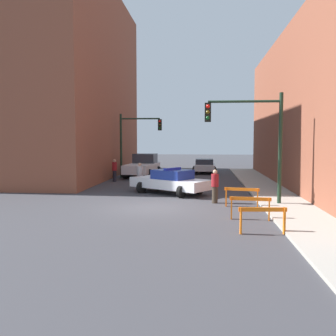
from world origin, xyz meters
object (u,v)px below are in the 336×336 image
Objects in this scene: police_car at (171,181)px; pedestrian_crossing at (140,175)px; barrier_back at (242,194)px; traffic_light_far at (134,136)px; white_truck at (143,166)px; barrier_mid at (250,204)px; pedestrian_corner at (115,170)px; pedestrian_sidewalk at (215,186)px; traffic_light_near at (255,131)px; barrier_front at (263,216)px; parked_car_near at (204,166)px.

pedestrian_crossing reaches higher than police_car.
barrier_back is at bearing -103.52° from police_car.
white_truck is at bearing 63.55° from traffic_light_far.
barrier_mid is at bearing -124.39° from pedestrian_crossing.
traffic_light_far is at bearing 34.65° from pedestrian_crossing.
pedestrian_corner is 11.33m from pedestrian_sidewalk.
pedestrian_corner is (-2.57, 3.96, 0.00)m from pedestrian_crossing.
traffic_light_near is 3.28× the size of barrier_back.
pedestrian_sidewalk reaches higher than barrier_front.
parked_car_near is 2.59× the size of pedestrian_sidewalk.
traffic_light_near is 17.25m from parked_car_near.
pedestrian_crossing reaches higher than barrier_back.
police_car is 3.09× the size of barrier_front.
white_truck is (-7.50, 13.14, -2.62)m from traffic_light_near.
pedestrian_crossing is (-6.43, 5.26, -2.67)m from traffic_light_near.
police_car is 9.70m from barrier_front.
barrier_back is at bearing 152.07° from pedestrian_sidewalk.
pedestrian_sidewalk is 6.12m from barrier_front.
parked_car_near is 2.59× the size of pedestrian_corner.
pedestrian_sidewalk reaches higher than barrier_back.
pedestrian_crossing is 4.72m from pedestrian_corner.
barrier_front is at bearing 114.12° from pedestrian_sidewalk.
police_car is 5.37m from barrier_back.
traffic_light_near reaches higher than barrier_front.
traffic_light_far reaches higher than barrier_front.
traffic_light_far reaches higher than pedestrian_crossing.
barrier_back is (-0.05, 2.78, 0.00)m from barrier_mid.
traffic_light_near is 3.28m from pedestrian_sidewalk.
pedestrian_corner is (-1.50, -3.92, -0.04)m from white_truck.
police_car is 7.50m from pedestrian_corner.
traffic_light_near is at bearing 40.45° from barrier_back.
traffic_light_near is at bearing -107.90° from pedestrian_crossing.
barrier_mid and barrier_back have the same top height.
traffic_light_near is at bearing 177.81° from pedestrian_sidewalk.
barrier_front is at bearing -85.07° from parked_car_near.
pedestrian_crossing is at bearing -99.84° from pedestrian_corner.
pedestrian_crossing is at bearing 140.70° from traffic_light_near.
barrier_mid is (7.44, -15.40, -2.78)m from traffic_light_far.
white_truck reaches higher than barrier_mid.
barrier_mid is (1.73, -20.17, -0.06)m from parked_car_near.
traffic_light_far is 3.13× the size of pedestrian_corner.
pedestrian_crossing is at bearing 134.92° from barrier_back.
traffic_light_near is at bearing 85.28° from barrier_front.
white_truck is at bearing 51.58° from police_car.
barrier_mid is at bearing -84.94° from parked_car_near.
traffic_light_far is 17.32m from barrier_mid.
pedestrian_corner is 1.00× the size of pedestrian_sidewalk.
parked_car_near is at bearing 5.95° from pedestrian_corner.
parked_car_near is at bearing 97.85° from traffic_light_near.
pedestrian_corner is at bearing -39.90° from pedestrian_sidewalk.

